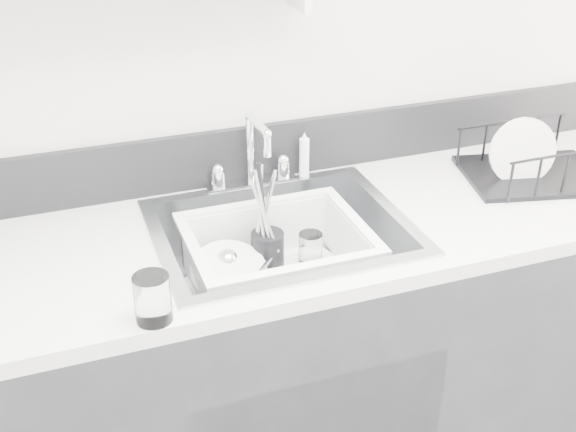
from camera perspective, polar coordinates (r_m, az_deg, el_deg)
name	(u,v)px	position (r m, az deg, el deg)	size (l,w,h in m)	color
counter_run	(282,368)	(2.09, -0.48, -11.93)	(3.20, 0.62, 0.92)	#242427
backsplash	(246,154)	(2.04, -3.35, 4.92)	(3.20, 0.02, 0.16)	black
sink	(281,258)	(1.87, -0.52, -3.33)	(0.64, 0.52, 0.20)	silver
faucet	(252,168)	(2.01, -2.89, 3.83)	(0.26, 0.18, 0.23)	silver
side_sprayer	(304,155)	(2.06, 1.29, 4.83)	(0.03, 0.03, 0.14)	white
wash_tub	(277,260)	(1.84, -0.86, -3.53)	(0.45, 0.37, 0.18)	white
plate_stack	(232,279)	(1.86, -4.41, -5.02)	(0.24, 0.23, 0.09)	white
utensil_cup	(267,249)	(1.91, -1.63, -2.59)	(0.09, 0.09, 0.29)	black
ladle	(251,270)	(1.88, -2.94, -4.29)	(0.25, 0.09, 0.07)	silver
tumbler_in_tub	(310,249)	(1.94, 1.78, -2.63)	(0.06, 0.06, 0.09)	white
tumbler_counter	(153,299)	(1.50, -10.65, -6.43)	(0.08, 0.08, 0.11)	white
dish_rack	(536,156)	(2.18, 19.00, 4.54)	(0.39, 0.29, 0.14)	black
bowl_small	(319,277)	(1.89, 2.50, -4.83)	(0.10, 0.10, 0.03)	white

